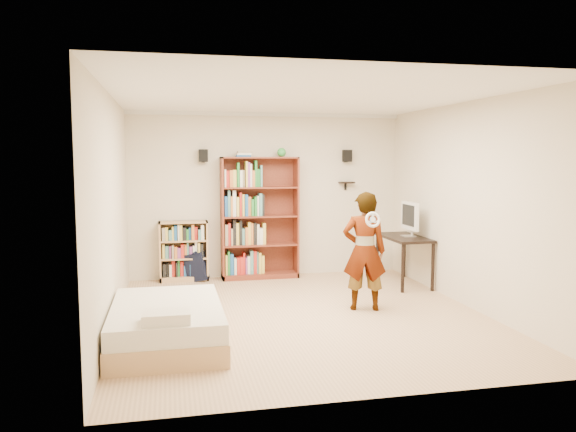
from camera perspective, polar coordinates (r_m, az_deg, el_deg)
name	(u,v)px	position (r m, az deg, el deg)	size (l,w,h in m)	color
ground	(302,315)	(7.13, 1.45, -10.06)	(4.50, 5.00, 0.01)	tan
room_shell	(303,174)	(6.86, 1.49, 4.24)	(4.52, 5.02, 2.71)	beige
crown_molding	(303,99)	(6.89, 1.51, 11.81)	(4.50, 5.00, 0.06)	silver
speaker_left	(203,156)	(9.08, -8.60, 6.08)	(0.14, 0.12, 0.20)	black
speaker_right	(347,156)	(9.53, 6.03, 6.10)	(0.14, 0.12, 0.20)	black
wall_shelf	(347,183)	(9.55, 5.98, 3.40)	(0.25, 0.16, 0.03)	black
tall_bookshelf	(260,218)	(9.15, -2.89, -0.20)	(1.25, 0.36, 1.98)	brown
low_bookshelf	(184,251)	(9.14, -10.55, -3.52)	(0.77, 0.29, 0.96)	tan
computer_desk	(404,260)	(8.93, 11.66, -4.43)	(0.55, 1.11, 0.75)	black
imac	(409,219)	(8.83, 12.15, -0.33)	(0.11, 0.54, 0.54)	silver
daybed	(167,319)	(6.18, -12.21, -10.18)	(1.16, 1.78, 0.52)	silver
person	(364,251)	(7.31, 7.76, -3.55)	(0.56, 0.37, 1.54)	black
wii_wheel	(373,220)	(6.98, 8.61, -0.37)	(0.20, 0.20, 0.03)	silver
navy_bag	(196,266)	(9.13, -9.31, -5.08)	(0.35, 0.22, 0.47)	black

